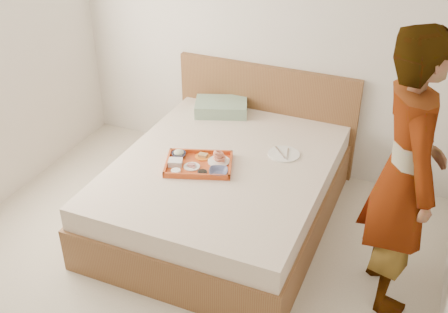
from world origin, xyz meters
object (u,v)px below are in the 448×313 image
at_px(bed, 223,191).
at_px(dinner_plate, 284,154).
at_px(tray, 199,164).
at_px(person, 405,175).

bearing_deg(bed, dinner_plate, 36.37).
relative_size(tray, dinner_plate, 2.00).
distance_m(bed, dinner_plate, 0.56).
bearing_deg(bed, person, -12.79).
height_order(tray, dinner_plate, tray).
distance_m(tray, dinner_plate, 0.68).
bearing_deg(dinner_plate, tray, -142.42).
xyz_separation_m(bed, person, (1.31, -0.30, 0.67)).
distance_m(bed, tray, 0.35).
height_order(dinner_plate, person, person).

